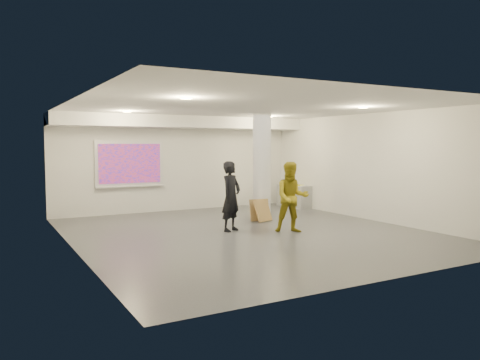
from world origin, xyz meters
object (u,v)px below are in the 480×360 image
credenza (295,196)px  man (292,197)px  projection_screen (130,164)px  woman (231,196)px  column (262,166)px

credenza → man: size_ratio=0.75×
projection_screen → credenza: projection_screen is taller
man → woman: bearing=168.9°
woman → projection_screen: bearing=79.6°
man → credenza: bearing=79.0°
man → column: bearing=101.8°
projection_screen → woman: (1.36, -4.04, -0.67)m
projection_screen → man: 5.59m
projection_screen → woman: size_ratio=1.22×
credenza → woman: 4.91m
credenza → woman: (-3.96, -2.86, 0.48)m
column → woman: (-1.74, -1.39, -0.64)m
credenza → woman: size_ratio=0.75×
projection_screen → woman: projection_screen is taller
projection_screen → credenza: (5.32, -1.19, -1.15)m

